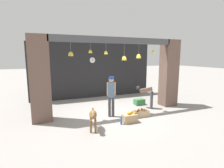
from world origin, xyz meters
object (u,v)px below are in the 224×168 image
Objects in this scene: shopkeeper at (111,94)px; water_bottle at (121,121)px; worker_stooping at (147,94)px; dog at (93,116)px; fruit_crate_oranges at (130,118)px; fruit_crate_apples at (142,113)px; wall_clock at (92,60)px; produce_box_green at (139,102)px.

shopkeeper reaches higher than water_bottle.
dog is at bearing 157.56° from worker_stooping.
shopkeeper reaches higher than fruit_crate_oranges.
water_bottle is at bearing 106.35° from shopkeeper.
worker_stooping reaches higher than fruit_crate_oranges.
wall_clock is at bearing 103.91° from fruit_crate_apples.
wall_clock reaches higher than dog.
fruit_crate_oranges is at bearing 130.20° from shopkeeper.
shopkeeper is at bearing 115.57° from fruit_crate_oranges.
worker_stooping is at bearing -59.66° from wall_clock.
shopkeeper is 5.51× the size of water_bottle.
water_bottle is (-1.88, -1.95, -0.01)m from produce_box_green.
dog is at bearing -164.93° from fruit_crate_apples.
fruit_crate_apples is at bearing 178.95° from worker_stooping.
fruit_crate_apples is (-0.79, -0.85, -0.54)m from worker_stooping.
worker_stooping is at bearing -152.47° from shopkeeper.
produce_box_green is 2.71m from water_bottle.
worker_stooping is at bearing 47.37° from fruit_crate_apples.
dog is 1.49m from shopkeeper.
fruit_crate_apples is (1.14, -0.41, -0.80)m from shopkeeper.
wall_clock is at bearing 92.61° from fruit_crate_oranges.
fruit_crate_oranges reaches higher than water_bottle.
water_bottle is (-1.12, -0.48, 0.01)m from fruit_crate_apples.
fruit_crate_oranges is at bearing 10.25° from water_bottle.
dog is 4.85m from wall_clock.
wall_clock reaches higher than fruit_crate_oranges.
water_bottle is (-1.90, -1.33, -0.53)m from worker_stooping.
worker_stooping is 1.87× the size of fruit_crate_apples.
fruit_crate_oranges is at bearing -128.68° from produce_box_green.
fruit_crate_apples is 1.22m from water_bottle.
dog reaches higher than fruit_crate_oranges.
worker_stooping reaches higher than produce_box_green.
produce_box_green is at bearing 44.25° from worker_stooping.
dog is at bearing 58.95° from shopkeeper.
wall_clock is (-1.73, 2.96, 1.47)m from worker_stooping.
worker_stooping is 2.38m from water_bottle.
shopkeeper reaches higher than dog.
dog is 0.55× the size of shopkeeper.
fruit_crate_apples is at bearing 23.07° from water_bottle.
fruit_crate_oranges is 0.96× the size of fruit_crate_apples.
fruit_crate_apples is 1.66m from produce_box_green.
produce_box_green is (2.92, 2.06, -0.33)m from dog.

